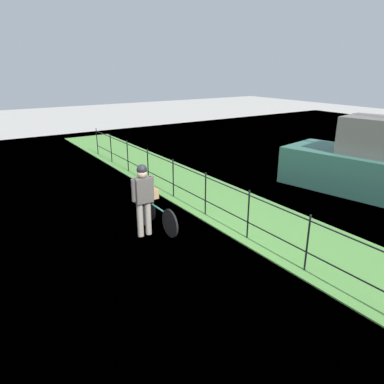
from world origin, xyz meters
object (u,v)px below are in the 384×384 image
(cyclist_person, at_px, (143,194))
(mooring_bollard, at_px, (146,185))
(bicycle_main, at_px, (158,214))
(terrier_dog, at_px, (150,186))
(backpack_on_paving, at_px, (145,216))
(wooden_crate, at_px, (150,193))

(cyclist_person, xyz_separation_m, mooring_bollard, (-2.62, 1.35, -0.76))
(bicycle_main, relative_size, terrier_dog, 5.55)
(bicycle_main, distance_m, backpack_on_paving, 0.49)
(bicycle_main, height_order, backpack_on_paving, bicycle_main)
(terrier_dog, relative_size, backpack_on_paving, 0.79)
(cyclist_person, distance_m, backpack_on_paving, 1.05)
(wooden_crate, xyz_separation_m, mooring_bollard, (-2.05, 0.89, -0.53))
(wooden_crate, bearing_deg, mooring_bollard, 156.42)
(backpack_on_paving, xyz_separation_m, mooring_bollard, (-2.02, 1.05, 0.04))
(mooring_bollard, bearing_deg, bicycle_main, -20.06)
(terrier_dog, height_order, mooring_bollard, terrier_dog)
(bicycle_main, relative_size, mooring_bollard, 3.62)
(terrier_dog, bearing_deg, wooden_crate, 179.76)
(terrier_dog, distance_m, mooring_bollard, 2.37)
(cyclist_person, distance_m, mooring_bollard, 3.04)
(terrier_dog, xyz_separation_m, cyclist_person, (0.55, -0.45, 0.04))
(bicycle_main, bearing_deg, wooden_crate, 179.76)
(wooden_crate, bearing_deg, bicycle_main, -0.24)
(backpack_on_paving, bearing_deg, bicycle_main, 58.51)
(bicycle_main, bearing_deg, cyclist_person, -69.55)
(bicycle_main, xyz_separation_m, cyclist_person, (0.17, -0.45, 0.65))
(wooden_crate, bearing_deg, backpack_on_paving, -100.72)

